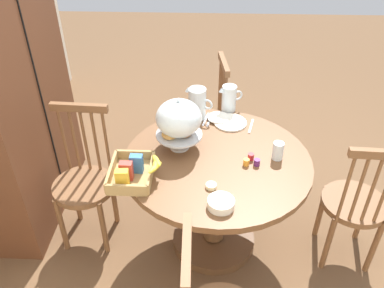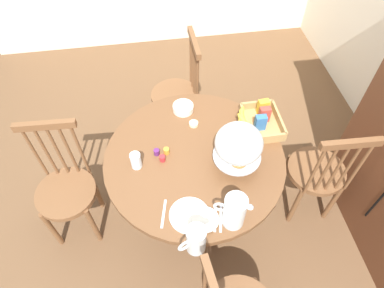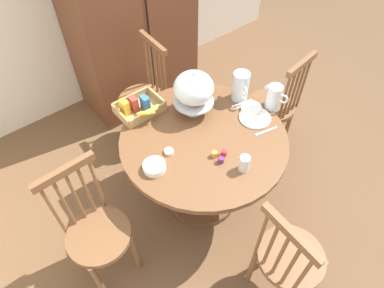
{
  "view_description": "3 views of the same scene",
  "coord_description": "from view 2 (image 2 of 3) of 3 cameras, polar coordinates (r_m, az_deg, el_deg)",
  "views": [
    {
      "loc": [
        -1.96,
        0.15,
        2.19
      ],
      "look_at": [
        -0.08,
        0.23,
        0.84
      ],
      "focal_mm": 37.4,
      "sensor_mm": 36.0,
      "label": 1
    },
    {
      "loc": [
        1.14,
        -0.13,
        2.42
      ],
      "look_at": [
        -0.18,
        0.08,
        0.74
      ],
      "focal_mm": 31.84,
      "sensor_mm": 36.0,
      "label": 2
    },
    {
      "loc": [
        -1.07,
        -1.02,
        2.37
      ],
      "look_at": [
        -0.18,
        0.08,
        0.74
      ],
      "focal_mm": 31.18,
      "sensor_mm": 36.0,
      "label": 3
    }
  ],
  "objects": [
    {
      "name": "windsor_chair_by_cabinet",
      "position": [
        2.44,
        -20.3,
        -7.21
      ],
      "size": [
        0.4,
        0.4,
        0.97
      ],
      "color": "brown",
      "rests_on": "ground_plane"
    },
    {
      "name": "milk_pitcher",
      "position": [
        1.73,
        0.65,
        -15.81
      ],
      "size": [
        0.1,
        0.18,
        0.19
      ],
      "color": "silver",
      "rests_on": "dining_table"
    },
    {
      "name": "dining_table",
      "position": [
        2.28,
        0.39,
        -5.56
      ],
      "size": [
        1.12,
        1.12,
        0.74
      ],
      "color": "brown",
      "rests_on": "ground_plane"
    },
    {
      "name": "pastry_stand_with_dome",
      "position": [
        1.91,
        7.84,
        -0.14
      ],
      "size": [
        0.28,
        0.28,
        0.34
      ],
      "color": "silver",
      "rests_on": "dining_table"
    },
    {
      "name": "orange_juice_pitcher",
      "position": [
        1.79,
        7.08,
        -11.25
      ],
      "size": [
        0.12,
        0.19,
        0.22
      ],
      "color": "silver",
      "rests_on": "dining_table"
    },
    {
      "name": "china_plate_large",
      "position": [
        1.88,
        -0.45,
        -11.83
      ],
      "size": [
        0.22,
        0.22,
        0.01
      ],
      "primitive_type": "cylinder",
      "color": "white",
      "rests_on": "dining_table"
    },
    {
      "name": "ground_plane",
      "position": [
        2.68,
        -1.09,
        -13.17
      ],
      "size": [
        10.0,
        10.0,
        0.0
      ],
      "primitive_type": "plane",
      "color": "brown"
    },
    {
      "name": "soup_spoon",
      "position": [
        1.89,
        -4.77,
        -11.55
      ],
      "size": [
        0.17,
        0.05,
        0.01
      ],
      "primitive_type": "cube",
      "rotation": [
        0.0,
        0.0,
        6.05
      ],
      "color": "silver",
      "rests_on": "dining_table"
    },
    {
      "name": "windsor_chair_near_window",
      "position": [
        2.87,
        -2.36,
        8.17
      ],
      "size": [
        0.4,
        0.4,
        0.97
      ],
      "color": "brown",
      "rests_on": "ground_plane"
    },
    {
      "name": "drinking_glass",
      "position": [
        2.03,
        -9.38,
        -2.76
      ],
      "size": [
        0.06,
        0.06,
        0.11
      ],
      "primitive_type": "cylinder",
      "color": "silver",
      "rests_on": "dining_table"
    },
    {
      "name": "windsor_chair_far_side",
      "position": [
        2.52,
        20.3,
        -4.61
      ],
      "size": [
        0.4,
        0.4,
        0.97
      ],
      "color": "brown",
      "rests_on": "ground_plane"
    },
    {
      "name": "jam_jar_apricot",
      "position": [
        2.1,
        -4.3,
        -1.16
      ],
      "size": [
        0.04,
        0.04,
        0.04
      ],
      "primitive_type": "cylinder",
      "color": "orange",
      "rests_on": "dining_table"
    },
    {
      "name": "cereal_basket",
      "position": [
        2.27,
        11.31,
        4.03
      ],
      "size": [
        0.32,
        0.3,
        0.12
      ],
      "color": "tan",
      "rests_on": "dining_table"
    },
    {
      "name": "cereal_bowl",
      "position": [
        2.33,
        -1.5,
        6.07
      ],
      "size": [
        0.14,
        0.14,
        0.04
      ],
      "primitive_type": "cylinder",
      "color": "white",
      "rests_on": "dining_table"
    },
    {
      "name": "china_plate_small",
      "position": [
        1.86,
        2.22,
        -12.51
      ],
      "size": [
        0.15,
        0.15,
        0.01
      ],
      "primitive_type": "cylinder",
      "color": "white",
      "rests_on": "china_plate_large"
    },
    {
      "name": "jam_jar_grape",
      "position": [
        2.1,
        -5.94,
        -1.36
      ],
      "size": [
        0.04,
        0.04,
        0.04
      ],
      "primitive_type": "cylinder",
      "color": "#5B2366",
      "rests_on": "dining_table"
    },
    {
      "name": "butter_dish",
      "position": [
        2.25,
        0.27,
        3.42
      ],
      "size": [
        0.06,
        0.06,
        0.02
      ],
      "primitive_type": "cylinder",
      "color": "beige",
      "rests_on": "dining_table"
    },
    {
      "name": "jam_jar_strawberry",
      "position": [
        2.07,
        -4.98,
        -2.41
      ],
      "size": [
        0.04,
        0.04,
        0.04
      ],
      "primitive_type": "cylinder",
      "color": "#B7282D",
      "rests_on": "dining_table"
    },
    {
      "name": "table_knife",
      "position": [
        1.88,
        3.91,
        -12.13
      ],
      "size": [
        0.17,
        0.05,
        0.01
      ],
      "primitive_type": "cube",
      "rotation": [
        0.0,
        0.0,
        6.05
      ],
      "color": "silver",
      "rests_on": "dining_table"
    },
    {
      "name": "dinner_fork",
      "position": [
        1.88,
        4.84,
        -12.18
      ],
      "size": [
        0.17,
        0.05,
        0.01
      ],
      "primitive_type": "cube",
      "rotation": [
        0.0,
        0.0,
        6.05
      ],
      "color": "silver",
      "rests_on": "dining_table"
    }
  ]
}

